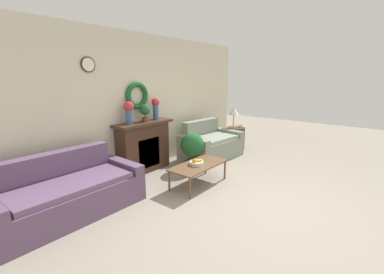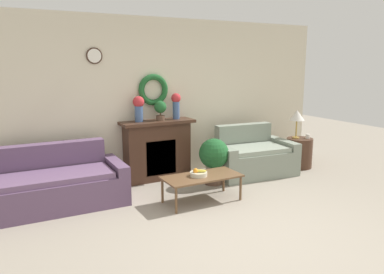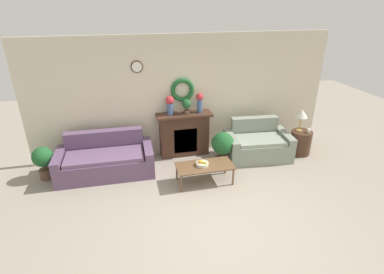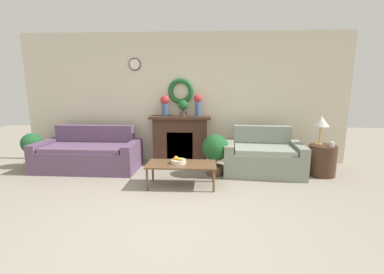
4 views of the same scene
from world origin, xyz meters
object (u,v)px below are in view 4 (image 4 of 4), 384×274
object	(u,v)px
loveseat_right	(263,157)
vase_on_mantel_right	(198,104)
table_lamp	(321,122)
mug	(332,144)
side_table_by_loveseat	(322,160)
fireplace	(180,140)
potted_plant_on_mantel	(183,107)
fruit_bowl	(178,161)
coffee_table	(181,166)
vase_on_mantel_left	(165,104)
potted_plant_floor_by_couch	(32,147)
potted_plant_floor_by_loveseat	(215,150)
couch_left	(89,154)

from	to	relation	value
loveseat_right	vase_on_mantel_right	distance (m)	1.65
table_lamp	mug	distance (m)	0.44
side_table_by_loveseat	fireplace	bearing A→B (deg)	167.36
side_table_by_loveseat	potted_plant_on_mantel	xyz separation A→B (m)	(-2.60, 0.58, 0.93)
fruit_bowl	mug	bearing A→B (deg)	12.23
coffee_table	vase_on_mantel_left	distance (m)	1.63
potted_plant_floor_by_couch	potted_plant_floor_by_loveseat	size ratio (longest dim) A/B	0.92
couch_left	vase_on_mantel_left	world-z (taller)	vase_on_mantel_left
table_lamp	potted_plant_on_mantel	xyz separation A→B (m)	(-2.54, 0.53, 0.23)
loveseat_right	potted_plant_on_mantel	xyz separation A→B (m)	(-1.54, 0.50, 0.91)
vase_on_mantel_left	coffee_table	bearing A→B (deg)	-70.73
vase_on_mantel_left	vase_on_mantel_right	world-z (taller)	vase_on_mantel_right
fruit_bowl	potted_plant_floor_by_loveseat	size ratio (longest dim) A/B	0.33
loveseat_right	fireplace	bearing A→B (deg)	167.74
fireplace	mug	xyz separation A→B (m)	(2.77, -0.68, 0.09)
potted_plant_on_mantel	potted_plant_floor_by_loveseat	bearing A→B (deg)	-45.62
vase_on_mantel_right	vase_on_mantel_left	bearing A→B (deg)	-180.00
fruit_bowl	potted_plant_floor_by_loveseat	xyz separation A→B (m)	(0.62, 0.59, 0.04)
fireplace	coffee_table	bearing A→B (deg)	-83.88
vase_on_mantel_right	loveseat_right	bearing A→B (deg)	-22.58
couch_left	potted_plant_floor_by_loveseat	xyz separation A→B (m)	(2.47, -0.23, 0.17)
coffee_table	table_lamp	xyz separation A→B (m)	(2.46, 0.73, 0.64)
loveseat_right	potted_plant_on_mantel	bearing A→B (deg)	167.62
mug	vase_on_mantel_left	size ratio (longest dim) A/B	0.20
loveseat_right	potted_plant_on_mantel	size ratio (longest dim) A/B	4.58
couch_left	potted_plant_on_mantel	size ratio (longest dim) A/B	5.95
couch_left	potted_plant_floor_by_couch	bearing A→B (deg)	178.50
table_lamp	potted_plant_floor_by_couch	bearing A→B (deg)	178.39
table_lamp	potted_plant_on_mantel	world-z (taller)	potted_plant_on_mantel
loveseat_right	mug	size ratio (longest dim) A/B	17.69
couch_left	vase_on_mantel_right	distance (m)	2.38
coffee_table	mug	xyz separation A→B (m)	(2.63, 0.59, 0.25)
fruit_bowl	side_table_by_loveseat	xyz separation A→B (m)	(2.58, 0.67, -0.14)
potted_plant_on_mantel	mug	bearing A→B (deg)	-13.81
mug	vase_on_mantel_right	distance (m)	2.59
fruit_bowl	vase_on_mantel_right	xyz separation A→B (m)	(0.28, 1.27, 0.85)
potted_plant_floor_by_couch	potted_plant_on_mantel	bearing A→B (deg)	7.14
potted_plant_floor_by_couch	potted_plant_floor_by_loveseat	world-z (taller)	potted_plant_floor_by_loveseat
mug	vase_on_mantel_left	world-z (taller)	vase_on_mantel_left
potted_plant_on_mantel	potted_plant_floor_by_loveseat	world-z (taller)	potted_plant_on_mantel
loveseat_right	potted_plant_floor_by_loveseat	distance (m)	0.93
vase_on_mantel_left	potted_plant_floor_by_loveseat	size ratio (longest dim) A/B	0.55
side_table_by_loveseat	potted_plant_on_mantel	distance (m)	2.83
side_table_by_loveseat	potted_plant_floor_by_loveseat	world-z (taller)	potted_plant_floor_by_loveseat
fireplace	potted_plant_floor_by_couch	size ratio (longest dim) A/B	1.79
fireplace	potted_plant_floor_by_couch	xyz separation A→B (m)	(-2.95, -0.39, -0.09)
fireplace	loveseat_right	bearing A→B (deg)	-17.67
fireplace	potted_plant_floor_by_loveseat	bearing A→B (deg)	-43.83
fireplace	fruit_bowl	size ratio (longest dim) A/B	5.01
coffee_table	potted_plant_floor_by_loveseat	distance (m)	0.83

